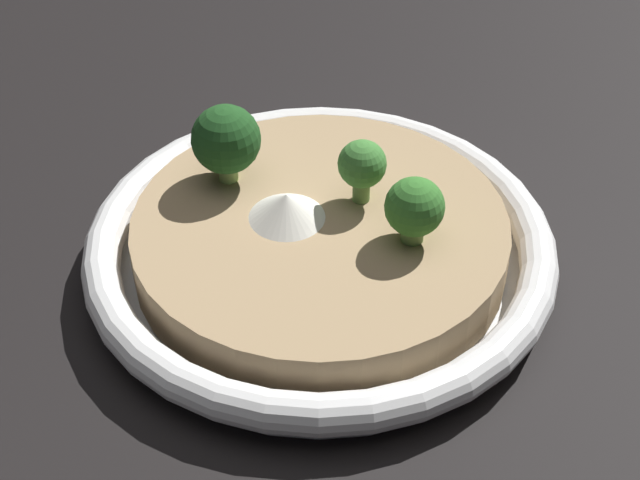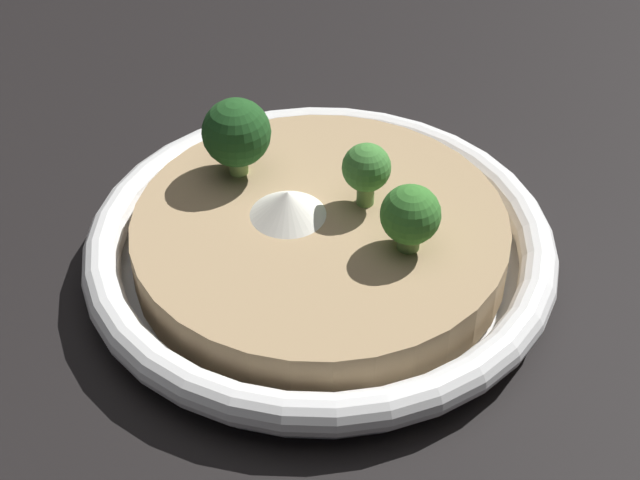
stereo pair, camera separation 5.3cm
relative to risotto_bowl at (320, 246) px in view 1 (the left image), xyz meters
The scene contains 6 objects.
ground_plane 0.02m from the risotto_bowl, ahead, with size 6.00×6.00×0.00m, color black.
risotto_bowl is the anchor object (origin of this frame).
cheese_sprinkle 0.03m from the risotto_bowl, 70.16° to the left, with size 0.04×0.04×0.02m.
broccoli_back_right 0.08m from the risotto_bowl, 43.45° to the left, with size 0.04×0.04×0.05m.
broccoli_front_left 0.06m from the risotto_bowl, 118.95° to the right, with size 0.03×0.03×0.04m.
broccoli_front 0.05m from the risotto_bowl, 62.05° to the right, with size 0.03×0.03×0.04m.
Camera 1 is at (-0.39, 0.08, 0.37)m, focal length 55.00 mm.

